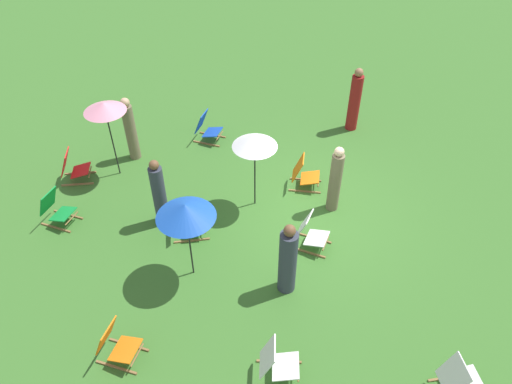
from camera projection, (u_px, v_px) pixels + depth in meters
ground_plane at (309, 212)px, 10.83m from camera, size 40.00×40.00×0.00m
deckchair_0 at (459, 380)px, 7.44m from camera, size 0.64×0.85×0.83m
deckchair_1 at (304, 174)px, 11.27m from camera, size 0.50×0.78×0.83m
deckchair_2 at (310, 233)px, 9.83m from camera, size 0.68×0.87×0.83m
deckchair_3 at (116, 344)px, 7.91m from camera, size 0.62×0.84×0.83m
deckchair_4 at (187, 222)px, 10.07m from camera, size 0.65×0.85×0.83m
deckchair_5 at (207, 128)px, 12.73m from camera, size 0.63×0.85×0.83m
deckchair_6 at (276, 363)px, 7.66m from camera, size 0.52×0.79×0.83m
deckchair_7 at (73, 168)px, 11.45m from camera, size 0.62×0.84×0.83m
deckchair_8 at (56, 209)px, 10.36m from camera, size 0.65×0.85×0.83m
umbrella_0 at (255, 140)px, 9.89m from camera, size 0.96×0.96×1.93m
umbrella_1 at (104, 107)px, 10.64m from camera, size 0.96×0.96×2.00m
umbrella_2 at (185, 211)px, 8.41m from camera, size 1.09×1.09×1.83m
person_0 at (130, 130)px, 11.84m from camera, size 0.37×0.37×1.72m
person_1 at (159, 194)px, 10.09m from camera, size 0.32×0.32×1.67m
person_2 at (355, 101)px, 12.83m from camera, size 0.41×0.41×1.81m
person_3 at (288, 260)px, 8.73m from camera, size 0.46×0.46×1.67m
person_4 at (335, 180)px, 10.41m from camera, size 0.38×0.38×1.68m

